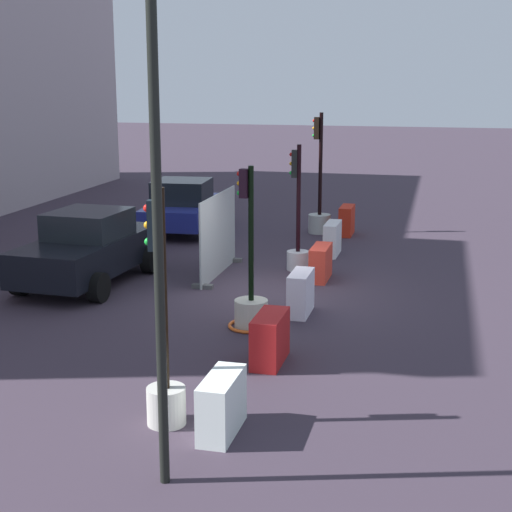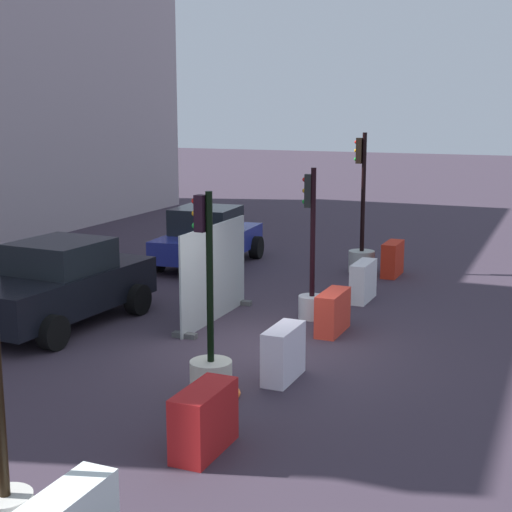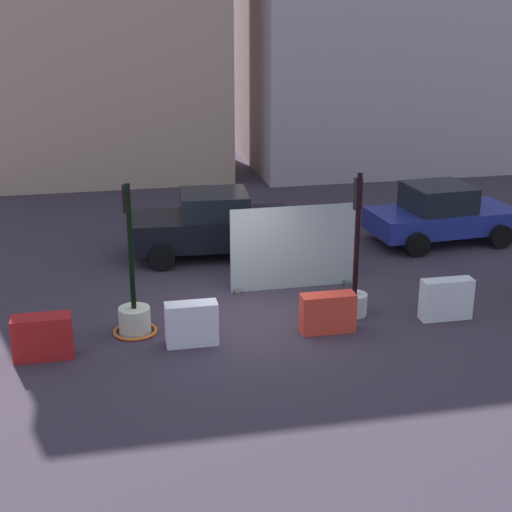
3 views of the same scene
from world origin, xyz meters
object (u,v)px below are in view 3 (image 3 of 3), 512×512
(traffic_light_1, at_px, (134,311))
(construction_barrier_1, at_px, (43,337))
(construction_barrier_4, at_px, (446,299))
(construction_barrier_2, at_px, (192,324))
(construction_barrier_3, at_px, (328,313))
(car_black_sedan, at_px, (212,225))
(car_blue_estate, at_px, (441,214))
(traffic_light_2, at_px, (355,285))

(traffic_light_1, xyz_separation_m, construction_barrier_1, (-1.82, -0.79, -0.06))
(traffic_light_1, relative_size, construction_barrier_4, 2.84)
(construction_barrier_2, bearing_deg, construction_barrier_3, 0.44)
(construction_barrier_1, distance_m, construction_barrier_4, 8.53)
(car_black_sedan, bearing_deg, car_blue_estate, -1.57)
(construction_barrier_4, bearing_deg, construction_barrier_1, -179.34)
(construction_barrier_1, xyz_separation_m, construction_barrier_4, (8.52, 0.10, 0.02))
(construction_barrier_3, relative_size, car_black_sedan, 0.26)
(traffic_light_1, height_order, traffic_light_2, traffic_light_1)
(traffic_light_1, xyz_separation_m, construction_barrier_4, (6.71, -0.69, -0.04))
(construction_barrier_2, height_order, construction_barrier_4, construction_barrier_4)
(traffic_light_1, height_order, construction_barrier_2, traffic_light_1)
(car_black_sedan, bearing_deg, traffic_light_2, -62.08)
(construction_barrier_1, xyz_separation_m, car_black_sedan, (4.18, 5.38, 0.42))
(traffic_light_2, distance_m, construction_barrier_2, 3.80)
(car_blue_estate, xyz_separation_m, car_black_sedan, (-6.59, 0.18, 0.05))
(construction_barrier_2, distance_m, car_black_sedan, 5.56)
(construction_barrier_2, bearing_deg, traffic_light_1, 143.91)
(construction_barrier_3, bearing_deg, car_blue_estate, 46.27)
(traffic_light_1, distance_m, construction_barrier_2, 1.37)
(traffic_light_2, height_order, construction_barrier_1, traffic_light_2)
(construction_barrier_1, bearing_deg, traffic_light_1, 23.46)
(construction_barrier_2, height_order, construction_barrier_3, construction_barrier_2)
(traffic_light_1, bearing_deg, car_black_sedan, 62.79)
(traffic_light_2, bearing_deg, construction_barrier_4, -18.66)
(traffic_light_1, distance_m, construction_barrier_3, 4.06)
(traffic_light_2, height_order, car_blue_estate, traffic_light_2)
(traffic_light_2, xyz_separation_m, car_black_sedan, (-2.46, 4.65, 0.15))
(traffic_light_2, height_order, construction_barrier_2, traffic_light_2)
(construction_barrier_1, bearing_deg, traffic_light_2, 6.32)
(construction_barrier_1, height_order, construction_barrier_2, construction_barrier_2)
(construction_barrier_2, relative_size, construction_barrier_4, 0.94)
(traffic_light_1, distance_m, construction_barrier_1, 1.98)
(car_black_sedan, bearing_deg, construction_barrier_1, -127.82)
(construction_barrier_1, relative_size, car_blue_estate, 0.27)
(traffic_light_2, distance_m, construction_barrier_1, 6.68)
(construction_barrier_2, distance_m, car_blue_estate, 9.43)
(traffic_light_1, height_order, construction_barrier_1, traffic_light_1)
(traffic_light_1, height_order, car_blue_estate, traffic_light_1)
(traffic_light_2, height_order, car_black_sedan, traffic_light_2)
(traffic_light_2, bearing_deg, construction_barrier_3, -139.09)
(construction_barrier_3, bearing_deg, car_black_sedan, 106.76)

